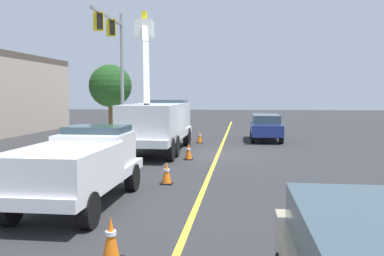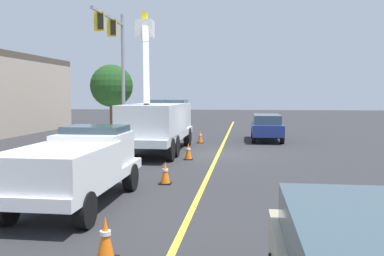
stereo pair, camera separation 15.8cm
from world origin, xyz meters
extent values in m
plane|color=#2D2D30|center=(0.00, 0.00, 0.00)|extent=(120.00, 120.00, 0.00)
cube|color=#B2ADA3|center=(0.19, 7.55, 0.06)|extent=(60.07, 5.08, 0.12)
cube|color=yellow|center=(0.00, 0.00, 0.00)|extent=(49.99, 1.40, 0.01)
cube|color=silver|center=(0.40, 3.13, 0.90)|extent=(8.26, 2.70, 0.36)
cube|color=silver|center=(3.02, 3.06, 1.67)|extent=(2.68, 2.41, 1.60)
cube|color=#384C56|center=(3.22, 3.06, 2.37)|extent=(1.86, 2.14, 0.64)
cube|color=silver|center=(-0.58, 3.15, 1.62)|extent=(5.31, 2.63, 1.80)
cube|color=white|center=(-1.55, 3.31, 4.00)|extent=(1.34, 0.57, 2.95)
cube|color=white|center=(0.30, 3.74, 6.05)|extent=(2.84, 0.93, 1.51)
cube|color=white|center=(1.63, 4.06, 6.53)|extent=(0.90, 0.90, 0.90)
cube|color=yellow|center=(1.63, 4.06, 7.13)|extent=(0.36, 0.24, 0.60)
cylinder|color=black|center=(3.30, 4.18, 0.52)|extent=(1.05, 0.37, 1.04)
cylinder|color=black|center=(3.24, 1.93, 0.52)|extent=(1.05, 0.37, 1.04)
cylinder|color=black|center=(-1.05, 4.29, 0.52)|extent=(1.05, 0.37, 1.04)
cylinder|color=black|center=(-1.10, 2.04, 0.52)|extent=(1.05, 0.37, 1.04)
cylinder|color=black|center=(-2.36, 4.32, 0.52)|extent=(1.05, 0.37, 1.04)
cylinder|color=black|center=(-2.41, 2.07, 0.52)|extent=(1.05, 0.37, 1.04)
cube|color=white|center=(-9.98, 3.39, 0.75)|extent=(5.65, 2.24, 0.30)
cube|color=white|center=(-8.74, 3.36, 1.30)|extent=(2.06, 1.98, 1.10)
cube|color=#384C56|center=(-8.54, 3.35, 1.78)|extent=(1.39, 1.80, 0.56)
cube|color=white|center=(-10.98, 3.41, 1.15)|extent=(3.41, 2.18, 1.10)
cylinder|color=black|center=(-8.10, 4.28, 0.42)|extent=(0.85, 0.32, 0.84)
cylinder|color=black|center=(-8.15, 2.40, 0.42)|extent=(0.85, 0.32, 0.84)
cylinder|color=black|center=(-11.80, 4.38, 0.42)|extent=(0.85, 0.32, 0.84)
cylinder|color=black|center=(-11.85, 2.49, 0.42)|extent=(0.85, 0.32, 0.84)
cube|color=navy|center=(6.43, -2.86, 0.79)|extent=(4.85, 2.02, 0.70)
cube|color=#384C56|center=(6.58, -2.87, 1.39)|extent=(3.50, 1.76, 0.60)
cylinder|color=black|center=(4.78, -3.68, 0.34)|extent=(0.69, 0.26, 0.68)
cylinder|color=black|center=(4.82, -1.97, 0.34)|extent=(0.69, 0.26, 0.68)
cylinder|color=black|center=(8.04, -3.76, 0.34)|extent=(0.69, 0.26, 0.68)
cylinder|color=black|center=(8.09, -2.05, 0.34)|extent=(0.69, 0.26, 0.68)
cube|color=#384C56|center=(-16.18, -2.30, 1.39)|extent=(3.50, 1.76, 0.60)
cone|color=orange|center=(-13.55, 1.46, 0.44)|extent=(0.32, 0.32, 0.79)
cylinder|color=white|center=(-13.55, 1.46, 0.52)|extent=(0.20, 0.20, 0.08)
cube|color=black|center=(-7.09, 1.48, 0.02)|extent=(0.40, 0.40, 0.04)
cone|color=orange|center=(-7.09, 1.48, 0.40)|extent=(0.32, 0.32, 0.72)
cylinder|color=white|center=(-7.09, 1.48, 0.47)|extent=(0.20, 0.20, 0.08)
cube|color=black|center=(-1.84, 1.30, 0.02)|extent=(0.40, 0.40, 0.04)
cone|color=orange|center=(-1.84, 1.30, 0.41)|extent=(0.32, 0.32, 0.74)
cylinder|color=white|center=(-1.84, 1.30, 0.48)|extent=(0.20, 0.20, 0.08)
cube|color=black|center=(4.71, 1.31, 0.02)|extent=(0.40, 0.40, 0.04)
cone|color=orange|center=(4.71, 1.31, 0.43)|extent=(0.32, 0.32, 0.77)
cylinder|color=white|center=(4.71, 1.31, 0.50)|extent=(0.20, 0.20, 0.08)
cylinder|color=gray|center=(5.67, 6.42, 4.06)|extent=(0.22, 0.22, 8.12)
cube|color=gray|center=(3.01, 6.48, 7.48)|extent=(5.34, 0.29, 0.16)
cube|color=gold|center=(3.54, 6.47, 6.93)|extent=(0.13, 0.56, 1.00)
cube|color=black|center=(3.54, 6.37, 6.93)|extent=(0.21, 0.32, 0.84)
cube|color=gold|center=(1.40, 6.52, 6.93)|extent=(0.13, 0.56, 1.00)
cube|color=black|center=(1.40, 6.42, 6.93)|extent=(0.21, 0.32, 0.84)
cylinder|color=brown|center=(8.11, 7.94, 1.28)|extent=(0.32, 0.32, 2.55)
sphere|color=#1E471C|center=(8.11, 7.94, 3.61)|extent=(3.02, 3.02, 3.02)
camera|label=1|loc=(-20.62, -0.70, 3.01)|focal=38.66mm
camera|label=2|loc=(-20.61, -0.86, 3.01)|focal=38.66mm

